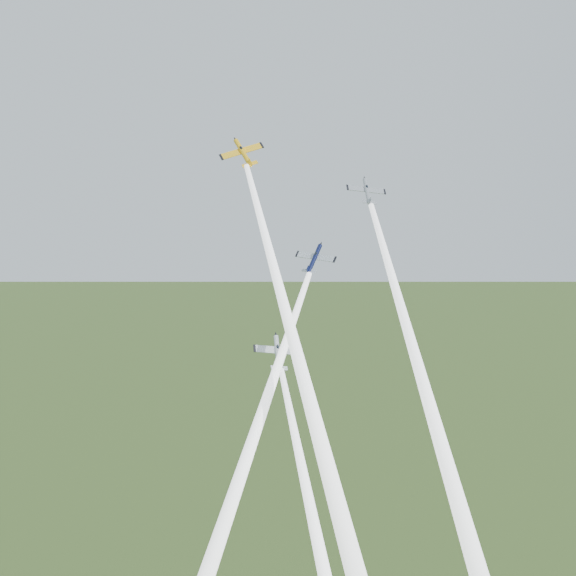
# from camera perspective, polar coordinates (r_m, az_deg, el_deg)

# --- Properties ---
(plane_yellow) EXTENTS (11.28, 8.42, 9.19)m
(plane_yellow) POSITION_cam_1_polar(r_m,az_deg,el_deg) (131.51, -3.57, 10.63)
(plane_yellow) COLOR yellow
(smoke_trail_yellow) EXTENTS (23.57, 48.78, 59.09)m
(smoke_trail_yellow) POSITION_cam_1_polar(r_m,az_deg,el_deg) (107.74, 0.67, -5.05)
(smoke_trail_yellow) COLOR white
(plane_navy) EXTENTS (9.55, 7.96, 7.13)m
(plane_navy) POSITION_cam_1_polar(r_m,az_deg,el_deg) (124.12, 2.10, 2.35)
(plane_navy) COLOR #0C1238
(smoke_trail_navy) EXTENTS (20.35, 44.04, 52.70)m
(smoke_trail_navy) POSITION_cam_1_polar(r_m,az_deg,el_deg) (108.57, -3.32, -13.34)
(smoke_trail_navy) COLOR white
(plane_silver_right) EXTENTS (8.10, 7.65, 6.88)m
(plane_silver_right) POSITION_cam_1_polar(r_m,az_deg,el_deg) (127.38, 6.26, 7.62)
(plane_silver_right) COLOR #A1A7AF
(smoke_trail_silver_right) EXTENTS (18.11, 49.39, 57.79)m
(smoke_trail_silver_right) POSITION_cam_1_polar(r_m,az_deg,el_deg) (106.63, 11.03, -8.75)
(smoke_trail_silver_right) COLOR white
(plane_silver_low) EXTENTS (9.17, 9.03, 8.02)m
(plane_silver_low) POSITION_cam_1_polar(r_m,az_deg,el_deg) (121.10, -0.83, -5.12)
(plane_silver_low) COLOR silver
(smoke_trail_silver_low) EXTENTS (17.47, 40.35, 47.62)m
(smoke_trail_silver_low) POSITION_cam_1_polar(r_m,az_deg,el_deg) (109.58, 2.62, -20.49)
(smoke_trail_silver_low) COLOR white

